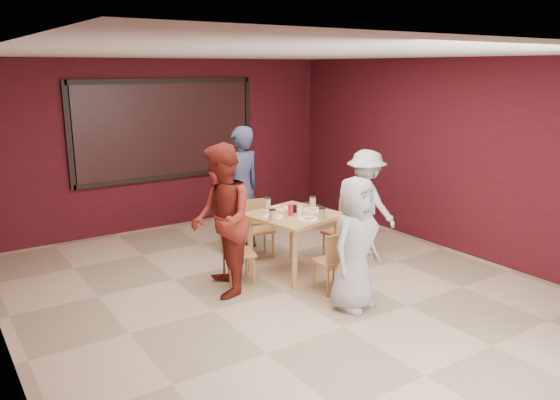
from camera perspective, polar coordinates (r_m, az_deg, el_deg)
floor at (r=6.73m, az=0.37°, el=-9.56°), size 7.00×7.00×0.00m
window_blinds at (r=9.29m, az=-11.76°, el=7.20°), size 3.00×0.02×1.50m
dining_table at (r=7.14m, az=1.42°, el=-2.22°), size 1.19×1.19×0.95m
chair_front at (r=6.58m, az=5.73°, el=-6.12°), size 0.39×0.39×0.77m
chair_back at (r=7.83m, az=-2.46°, el=-2.60°), size 0.46×0.46×0.81m
chair_left at (r=6.88m, az=-4.91°, el=-5.17°), size 0.45×0.45×0.77m
chair_right at (r=7.71m, az=6.73°, el=-2.87°), size 0.45×0.45×0.83m
diner_front at (r=6.11m, az=7.84°, el=-4.56°), size 0.85×0.67×1.52m
diner_back at (r=8.03m, az=-4.11°, el=1.18°), size 0.73×0.54×1.84m
diner_left at (r=6.45m, az=-6.16°, el=-2.13°), size 0.96×1.07×1.82m
diner_right at (r=7.97m, az=8.95°, el=-0.23°), size 0.68×1.04×1.52m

